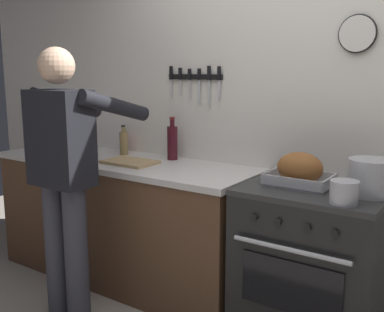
% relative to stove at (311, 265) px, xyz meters
% --- Properties ---
extents(wall_back, '(6.00, 0.13, 2.60)m').
position_rel_stove_xyz_m(wall_back, '(-0.22, 0.36, 0.85)').
color(wall_back, white).
rests_on(wall_back, ground).
extents(counter_block, '(2.03, 0.65, 0.90)m').
position_rel_stove_xyz_m(counter_block, '(-1.42, 0.00, 0.00)').
color(counter_block, brown).
rests_on(counter_block, ground).
extents(stove, '(0.76, 0.67, 0.90)m').
position_rel_stove_xyz_m(stove, '(0.00, 0.00, 0.00)').
color(stove, black).
rests_on(stove, ground).
extents(person_cook, '(0.51, 0.63, 1.66)m').
position_rel_stove_xyz_m(person_cook, '(-1.32, -0.60, 0.50)').
color(person_cook, '#383842').
rests_on(person_cook, ground).
extents(roasting_pan, '(0.35, 0.26, 0.19)m').
position_rel_stove_xyz_m(roasting_pan, '(-0.09, 0.00, 0.54)').
color(roasting_pan, '#B7B7BC').
rests_on(roasting_pan, stove).
extents(stock_pot, '(0.23, 0.23, 0.19)m').
position_rel_stove_xyz_m(stock_pot, '(0.28, 0.01, 0.54)').
color(stock_pot, '#B7B7BC').
rests_on(stock_pot, stove).
extents(saucepan, '(0.14, 0.14, 0.11)m').
position_rel_stove_xyz_m(saucepan, '(0.21, -0.22, 0.51)').
color(saucepan, '#B7B7BC').
rests_on(saucepan, stove).
extents(cutting_board, '(0.36, 0.24, 0.02)m').
position_rel_stove_xyz_m(cutting_board, '(-1.28, -0.07, 0.46)').
color(cutting_board, tan).
rests_on(cutting_board, counter_block).
extents(bottle_vinegar, '(0.06, 0.06, 0.23)m').
position_rel_stove_xyz_m(bottle_vinegar, '(-1.54, 0.15, 0.54)').
color(bottle_vinegar, '#997F4C').
rests_on(bottle_vinegar, counter_block).
extents(bottle_wine_red, '(0.07, 0.07, 0.30)m').
position_rel_stove_xyz_m(bottle_wine_red, '(-1.12, 0.21, 0.58)').
color(bottle_wine_red, '#47141E').
rests_on(bottle_wine_red, counter_block).
extents(bottle_hot_sauce, '(0.05, 0.05, 0.19)m').
position_rel_stove_xyz_m(bottle_hot_sauce, '(-1.61, 0.24, 0.53)').
color(bottle_hot_sauce, red).
rests_on(bottle_hot_sauce, counter_block).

